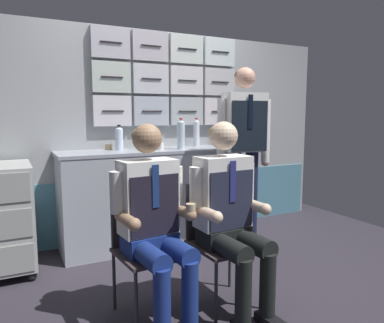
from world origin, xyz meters
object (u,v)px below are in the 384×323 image
at_px(service_trolley, 7,215).
at_px(folding_chair_center, 216,229).
at_px(folding_chair_left, 144,236).
at_px(crew_member_left, 154,215).
at_px(coffee_cup_white, 161,146).
at_px(crew_member_standing, 244,142).
at_px(crew_member_center, 230,209).
at_px(water_bottle_blue_cap, 196,133).

xyz_separation_m(service_trolley, folding_chair_center, (1.31, -1.15, 0.02)).
xyz_separation_m(service_trolley, folding_chair_left, (0.81, -1.05, 0.02)).
xyz_separation_m(folding_chair_left, crew_member_left, (0.02, -0.16, 0.17)).
distance_m(folding_chair_center, coffee_cup_white, 1.32).
relative_size(service_trolley, folding_chair_left, 1.09).
bearing_deg(service_trolley, folding_chair_left, -52.50).
distance_m(crew_member_standing, coffee_cup_white, 0.82).
bearing_deg(folding_chair_center, folding_chair_left, 169.17).
bearing_deg(folding_chair_left, crew_member_standing, 27.36).
xyz_separation_m(crew_member_left, folding_chair_center, (0.48, 0.06, -0.17)).
height_order(crew_member_left, folding_chair_center, crew_member_left).
bearing_deg(service_trolley, folding_chair_center, -41.32).
distance_m(folding_chair_left, coffee_cup_white, 1.36).
distance_m(crew_member_left, crew_member_standing, 1.49).
xyz_separation_m(crew_member_center, water_bottle_blue_cap, (0.56, 1.55, 0.41)).
bearing_deg(service_trolley, crew_member_standing, -11.64).
height_order(water_bottle_blue_cap, coffee_cup_white, water_bottle_blue_cap).
bearing_deg(crew_member_center, crew_member_standing, 50.98).
height_order(folding_chair_left, crew_member_standing, crew_member_standing).
bearing_deg(water_bottle_blue_cap, folding_chair_center, -112.13).
bearing_deg(water_bottle_blue_cap, service_trolley, -172.56).
distance_m(folding_chair_left, crew_member_standing, 1.48).
xyz_separation_m(crew_member_left, crew_member_center, (0.49, -0.09, 0.01)).
height_order(service_trolley, water_bottle_blue_cap, water_bottle_blue_cap).
bearing_deg(coffee_cup_white, crew_member_standing, -37.64).
distance_m(folding_chair_center, water_bottle_blue_cap, 1.62).
xyz_separation_m(folding_chair_left, crew_member_standing, (1.23, 0.63, 0.54)).
xyz_separation_m(service_trolley, crew_member_center, (1.31, -1.31, 0.20)).
distance_m(water_bottle_blue_cap, coffee_cup_white, 0.52).
bearing_deg(folding_chair_left, folding_chair_center, -10.83).
relative_size(service_trolley, coffee_cup_white, 13.92).
distance_m(folding_chair_left, crew_member_left, 0.24).
height_order(folding_chair_left, folding_chair_center, same).
xyz_separation_m(folding_chair_center, crew_member_center, (0.01, -0.16, 0.18)).
bearing_deg(crew_member_left, crew_member_standing, 33.25).
xyz_separation_m(crew_member_standing, water_bottle_blue_cap, (-0.16, 0.66, 0.06)).
height_order(folding_chair_left, crew_member_left, crew_member_left).
relative_size(service_trolley, crew_member_left, 0.72).
xyz_separation_m(crew_member_left, water_bottle_blue_cap, (1.05, 1.46, 0.42)).
xyz_separation_m(service_trolley, water_bottle_blue_cap, (1.87, 0.24, 0.62)).
bearing_deg(water_bottle_blue_cap, crew_member_standing, -76.37).
xyz_separation_m(folding_chair_center, coffee_cup_white, (0.08, 1.23, 0.48)).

